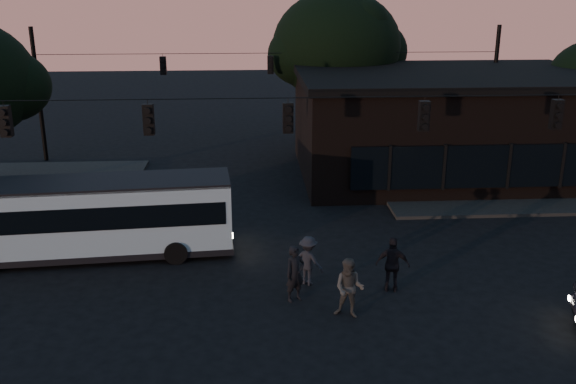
{
  "coord_description": "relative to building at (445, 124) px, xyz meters",
  "views": [
    {
      "loc": [
        -1.28,
        -16.57,
        9.72
      ],
      "look_at": [
        0.0,
        4.0,
        3.0
      ],
      "focal_mm": 40.0,
      "sensor_mm": 36.0,
      "label": 1
    }
  ],
  "objects": [
    {
      "name": "ground",
      "position": [
        -9.0,
        -15.97,
        -2.71
      ],
      "size": [
        120.0,
        120.0,
        0.0
      ],
      "primitive_type": "plane",
      "color": "black",
      "rests_on": "ground"
    },
    {
      "name": "sidewalk_far_right",
      "position": [
        3.0,
        -1.97,
        -2.63
      ],
      "size": [
        14.0,
        10.0,
        0.15
      ],
      "primitive_type": "cube",
      "color": "black",
      "rests_on": "ground"
    },
    {
      "name": "building",
      "position": [
        0.0,
        0.0,
        0.0
      ],
      "size": [
        15.4,
        10.41,
        5.4
      ],
      "color": "black",
      "rests_on": "ground"
    },
    {
      "name": "tree_behind",
      "position": [
        -5.0,
        6.03,
        3.48
      ],
      "size": [
        7.6,
        7.6,
        9.43
      ],
      "color": "black",
      "rests_on": "ground"
    },
    {
      "name": "signal_rig_near",
      "position": [
        -9.0,
        -11.97,
        1.74
      ],
      "size": [
        26.24,
        0.3,
        7.5
      ],
      "color": "black",
      "rests_on": "ground"
    },
    {
      "name": "signal_rig_far",
      "position": [
        -9.0,
        4.03,
        1.5
      ],
      "size": [
        26.24,
        0.3,
        7.5
      ],
      "color": "black",
      "rests_on": "ground"
    },
    {
      "name": "bus",
      "position": [
        -16.19,
        -10.05,
        -1.07
      ],
      "size": [
        10.55,
        3.25,
        2.92
      ],
      "rotation": [
        0.0,
        0.0,
        0.08
      ],
      "color": "#94B1BD",
      "rests_on": "ground"
    },
    {
      "name": "pedestrian_a",
      "position": [
        -8.9,
        -14.02,
        -1.78
      ],
      "size": [
        0.81,
        0.72,
        1.86
      ],
      "primitive_type": "imported",
      "rotation": [
        0.0,
        0.0,
        0.51
      ],
      "color": "black",
      "rests_on": "ground"
    },
    {
      "name": "pedestrian_b",
      "position": [
        -7.34,
        -15.19,
        -1.76
      ],
      "size": [
        1.11,
        0.99,
        1.9
      ],
      "primitive_type": "imported",
      "rotation": [
        0.0,
        0.0,
        -0.35
      ],
      "color": "#383633",
      "rests_on": "ground"
    },
    {
      "name": "pedestrian_c",
      "position": [
        -5.66,
        -13.56,
        -1.77
      ],
      "size": [
        1.18,
        0.72,
        1.89
      ],
      "primitive_type": "imported",
      "rotation": [
        0.0,
        0.0,
        2.9
      ],
      "color": "black",
      "rests_on": "ground"
    },
    {
      "name": "pedestrian_d",
      "position": [
        -8.37,
        -12.88,
        -1.85
      ],
      "size": [
        1.27,
        1.18,
        1.71
      ],
      "primitive_type": "imported",
      "rotation": [
        0.0,
        0.0,
        2.48
      ],
      "color": "black",
      "rests_on": "ground"
    }
  ]
}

